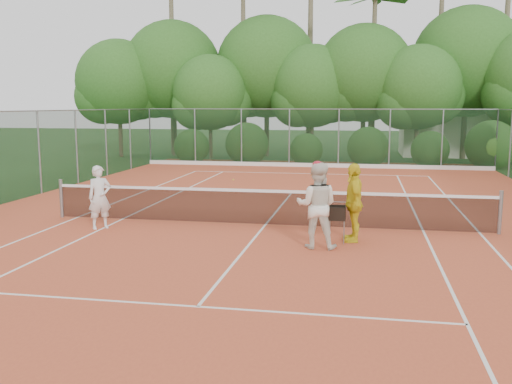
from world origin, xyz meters
TOP-DOWN VIEW (x-y plane):
  - ground at (0.00, 0.00)m, footprint 120.00×120.00m
  - clay_court at (0.00, 0.00)m, footprint 18.00×36.00m
  - club_building at (9.00, 24.00)m, footprint 8.00×5.00m
  - tennis_net at (0.00, 0.00)m, footprint 11.97×0.10m
  - player_white at (-4.16, -1.20)m, footprint 0.71×0.69m
  - player_center_grp at (1.55, -2.21)m, footprint 0.97×0.76m
  - player_yellow at (2.35, -1.42)m, footprint 0.63×1.15m
  - ball_hopper at (1.98, -1.62)m, footprint 0.38×0.38m
  - stray_ball_a at (-2.90, 8.83)m, footprint 0.07×0.07m
  - stray_ball_b at (2.22, 10.53)m, footprint 0.07×0.07m
  - stray_ball_c at (0.24, 11.20)m, footprint 0.07×0.07m
  - court_markings at (0.00, 0.00)m, footprint 11.03×23.83m
  - fence_back at (0.00, 15.00)m, footprint 18.07×0.07m
  - tropical_treeline at (1.43, 20.22)m, footprint 32.10×8.49m

SIDE VIEW (x-z plane):
  - ground at x=0.00m, z-range 0.00..0.00m
  - clay_court at x=0.00m, z-range 0.00..0.02m
  - court_markings at x=0.00m, z-range 0.02..0.03m
  - stray_ball_a at x=-2.90m, z-range 0.02..0.09m
  - stray_ball_b at x=2.22m, z-range 0.02..0.09m
  - stray_ball_c at x=0.24m, z-range 0.02..0.09m
  - tennis_net at x=0.00m, z-range -0.02..1.08m
  - ball_hopper at x=1.98m, z-range 0.27..1.14m
  - player_white at x=-4.16m, z-range 0.02..1.67m
  - player_yellow at x=2.35m, z-range 0.02..1.88m
  - player_center_grp at x=1.55m, z-range 0.01..1.98m
  - club_building at x=9.00m, z-range 0.00..3.00m
  - fence_back at x=0.00m, z-range 0.02..3.02m
  - tropical_treeline at x=1.43m, z-range -2.40..12.63m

